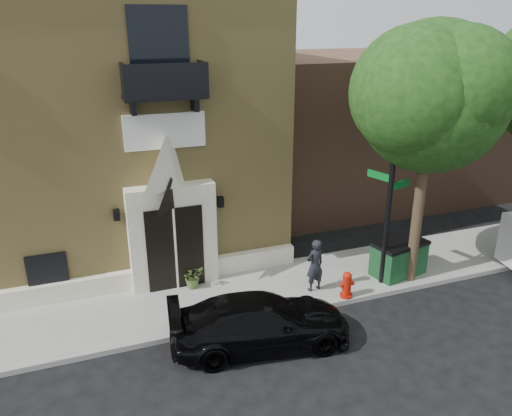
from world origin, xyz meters
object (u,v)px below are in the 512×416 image
Objects in this scene: street_sign at (390,190)px; black_sedan at (261,322)px; pedestrian_near at (315,265)px; dumpster at (399,258)px; fire_hydrant at (347,285)px.

black_sedan is at bearing -179.56° from street_sign.
black_sedan is 2.79× the size of pedestrian_near.
pedestrian_near is at bearing 167.86° from dumpster.
street_sign reaches higher than pedestrian_near.
street_sign is at bearing -172.86° from dumpster.
pedestrian_near reaches higher than fire_hydrant.
pedestrian_near reaches higher than dumpster.
dumpster is 2.99m from pedestrian_near.
dumpster is (2.27, 0.68, 0.17)m from fire_hydrant.
street_sign is at bearing 15.57° from fire_hydrant.
fire_hydrant is (-1.49, -0.42, -2.63)m from street_sign.
dumpster is (5.38, 1.77, 0.05)m from black_sedan.
street_sign is at bearing -64.02° from black_sedan.
dumpster is at bearing 1.20° from street_sign.
street_sign is 3.13m from pedestrian_near.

